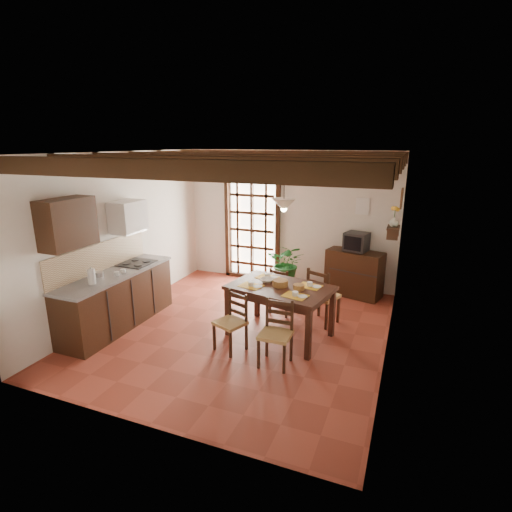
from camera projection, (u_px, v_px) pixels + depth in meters
The scene contains 25 objects.
ground_plane at pixel (241, 329), 6.53m from camera, with size 5.00×5.00×0.00m, color brown.
room_shell at pixel (240, 220), 6.03m from camera, with size 4.52×5.02×2.81m.
ceiling_beams at pixel (239, 160), 5.79m from camera, with size 4.50×4.34×0.20m.
french_door at pixel (252, 227), 8.67m from camera, with size 1.26×0.11×2.32m.
kitchen_counter at pixel (117, 298), 6.55m from camera, with size 0.64×2.25×1.38m.
upper_cabinet at pixel (67, 223), 5.59m from camera, with size 0.35×0.80×0.70m, color black.
range_hood at pixel (128, 217), 6.73m from camera, with size 0.38×0.60×0.54m.
counter_items at pixel (118, 269), 6.50m from camera, with size 0.50×1.43×0.25m.
dining_table at pixel (280, 293), 6.13m from camera, with size 1.68×1.25×0.82m.
chair_near_left at pixel (231, 332), 5.82m from camera, with size 0.51×0.50×0.86m.
chair_near_right at pixel (276, 345), 5.43m from camera, with size 0.42×0.40×0.90m.
chair_far_left at pixel (283, 299), 7.08m from camera, with size 0.48×0.46×0.85m.
chair_far_right at pixel (322, 306), 6.67m from camera, with size 0.57×0.56×0.97m.
table_setting at pixel (280, 280), 6.07m from camera, with size 1.11×0.74×0.10m.
table_bowl at pixel (267, 280), 6.28m from camera, with size 0.22×0.22×0.05m, color white.
sideboard at pixel (354, 273), 7.87m from camera, with size 1.07×0.48×0.91m, color black.
crt_tv at pixel (356, 242), 7.69m from camera, with size 0.50×0.48×0.36m.
fuse_box at pixel (362, 206), 7.73m from camera, with size 0.25×0.03×0.32m, color white.
plant_pot at pixel (287, 286), 8.19m from camera, with size 0.33×0.33×0.20m, color maroon.
potted_plant at pixel (287, 264), 8.06m from camera, with size 1.92×1.64×2.13m, color #144C19.
wall_shelf at pixel (393, 230), 6.78m from camera, with size 0.20×0.42×0.20m.
shelf_vase at pixel (394, 222), 6.75m from camera, with size 0.15×0.15×0.15m, color #B2BFB2.
shelf_flowers at pixel (395, 210), 6.69m from camera, with size 0.14×0.14×0.36m.
framed_picture at pixel (402, 198), 6.61m from camera, with size 0.03×0.32×0.32m.
pendant_lamp at pixel (284, 204), 5.85m from camera, with size 0.36×0.36×0.84m.
Camera 1 is at (2.41, -5.44, 2.94)m, focal length 28.00 mm.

